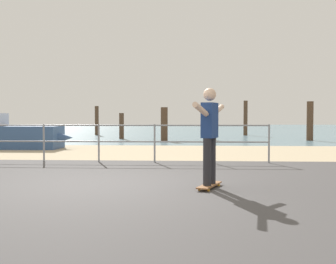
% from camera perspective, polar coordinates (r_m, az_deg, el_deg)
% --- Properties ---
extents(ground_plane, '(24.00, 10.00, 0.04)m').
position_cam_1_polar(ground_plane, '(6.29, -9.28, -9.22)').
color(ground_plane, '#474444').
rests_on(ground_plane, ground).
extents(beach_strip, '(24.00, 6.00, 0.04)m').
position_cam_1_polar(beach_strip, '(14.14, -2.26, -2.89)').
color(beach_strip, tan).
rests_on(beach_strip, ground).
extents(sea_surface, '(72.00, 50.00, 0.04)m').
position_cam_1_polar(sea_surface, '(42.06, 1.36, 0.43)').
color(sea_surface, slate).
rests_on(sea_surface, ground).
extents(railing_fence, '(10.73, 0.05, 1.05)m').
position_cam_1_polar(railing_fence, '(11.12, -13.77, -0.73)').
color(railing_fence, gray).
rests_on(railing_fence, ground).
extents(sailboat, '(4.96, 1.42, 5.80)m').
position_cam_1_polar(sailboat, '(16.69, -22.06, -0.47)').
color(sailboat, '#335184').
rests_on(sailboat, ground).
extents(skateboard, '(0.48, 0.82, 0.08)m').
position_cam_1_polar(skateboard, '(6.89, 5.97, -7.63)').
color(skateboard, brown).
rests_on(skateboard, ground).
extents(skateboarder, '(0.61, 1.38, 1.65)m').
position_cam_1_polar(skateboarder, '(6.80, 6.01, 0.28)').
color(skateboarder, '#26262B').
rests_on(skateboarder, skateboard).
extents(groyne_post_0, '(0.26, 0.26, 2.02)m').
position_cam_1_polar(groyne_post_0, '(27.73, -10.22, 1.61)').
color(groyne_post_0, '#513826').
rests_on(groyne_post_0, ground).
extents(groyne_post_1, '(0.27, 0.27, 1.48)m').
position_cam_1_polar(groyne_post_1, '(22.60, -6.70, 0.85)').
color(groyne_post_1, '#513826').
rests_on(groyne_post_1, ground).
extents(groyne_post_2, '(0.36, 0.36, 1.76)m').
position_cam_1_polar(groyne_post_2, '(20.57, -0.54, 1.13)').
color(groyne_post_2, '#513826').
rests_on(groyne_post_2, ground).
extents(groyne_post_3, '(0.37, 0.37, 1.47)m').
position_cam_1_polar(groyne_post_3, '(21.07, 6.46, 0.74)').
color(groyne_post_3, '#513826').
rests_on(groyne_post_3, ground).
extents(groyne_post_4, '(0.27, 0.27, 2.37)m').
position_cam_1_polar(groyne_post_4, '(27.26, 11.09, 1.97)').
color(groyne_post_4, '#513826').
rests_on(groyne_post_4, ground).
extents(groyne_post_5, '(0.34, 0.34, 2.08)m').
position_cam_1_polar(groyne_post_5, '(22.07, 19.75, 1.48)').
color(groyne_post_5, '#513826').
rests_on(groyne_post_5, ground).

